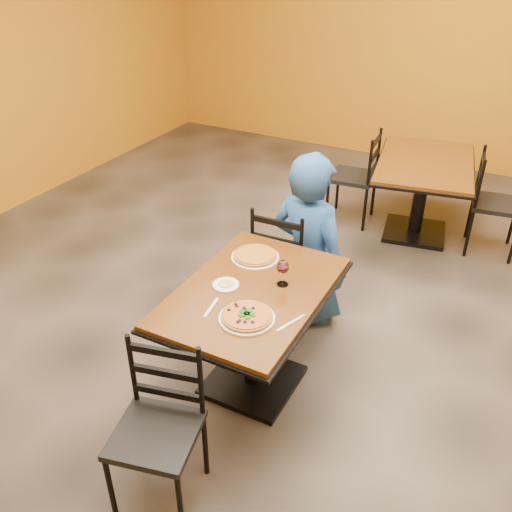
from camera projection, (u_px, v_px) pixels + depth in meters
The scene contains 18 objects.
floor at pixel (285, 339), 4.00m from camera, with size 7.00×8.00×0.01m, color black.
wall_back at pixel (436, 37), 6.26m from camera, with size 7.00×0.01×3.00m, color #BF6415.
table_main at pixel (252, 315), 3.33m from camera, with size 0.83×1.23×0.75m.
table_second at pixel (423, 181), 5.09m from camera, with size 1.05×1.39×0.75m.
chair_main_near at pixel (156, 435), 2.69m from camera, with size 0.40×0.40×0.89m, color black, non-canonical shape.
chair_main_far at pixel (286, 258), 4.10m from camera, with size 0.41×0.41×0.91m, color black, non-canonical shape.
chair_second_left at pixel (353, 177), 5.40m from camera, with size 0.42×0.42×0.93m, color black, non-canonical shape.
chair_second_right at pixel (497, 205), 4.87m from camera, with size 0.42×0.42×0.93m, color black, non-canonical shape.
diner at pixel (309, 238), 3.96m from camera, with size 0.64×0.42×1.31m, color navy.
plate_main at pixel (247, 318), 2.99m from camera, with size 0.31×0.31×0.01m, color white.
pizza_main at pixel (247, 316), 2.98m from camera, with size 0.28×0.28×0.02m, color maroon.
plate_far at pixel (255, 257), 3.54m from camera, with size 0.31×0.31×0.01m, color white.
pizza_far at pixel (255, 255), 3.53m from camera, with size 0.28×0.28×0.02m, color #B38822.
side_plate at pixel (226, 285), 3.26m from camera, with size 0.16×0.16×0.01m, color white.
dip at pixel (226, 284), 3.26m from camera, with size 0.09×0.09×0.01m, color tan.
wine_glass at pixel (283, 272), 3.23m from camera, with size 0.08×0.08×0.18m, color white, non-canonical shape.
fork at pixel (211, 307), 3.08m from camera, with size 0.01×0.19×0.00m, color silver.
knife at pixel (291, 323), 2.96m from camera, with size 0.01×0.21×0.00m, color silver.
Camera 1 is at (1.25, -2.85, 2.59)m, focal length 38.49 mm.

